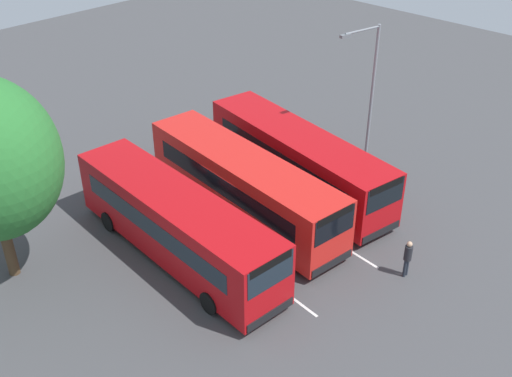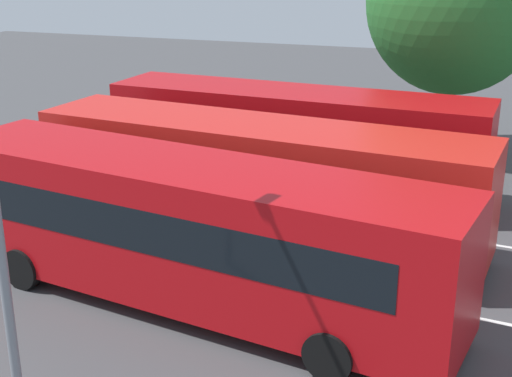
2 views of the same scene
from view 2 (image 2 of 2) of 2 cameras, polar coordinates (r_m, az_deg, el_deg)
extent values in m
plane|color=#424244|center=(18.22, 1.49, -4.11)|extent=(70.45, 70.45, 0.00)
cube|color=#B70C11|center=(21.38, 3.16, 4.22)|extent=(11.46, 3.22, 2.74)
cube|color=#19232D|center=(23.64, -9.83, 7.26)|extent=(0.26, 2.18, 1.15)
cube|color=#19232D|center=(20.20, 2.01, 4.31)|extent=(9.50, 0.71, 0.88)
cube|color=#19232D|center=(22.40, 4.23, 5.76)|extent=(9.50, 0.71, 0.88)
cube|color=black|center=(23.56, -9.93, 8.34)|extent=(0.23, 1.98, 0.32)
cube|color=black|center=(24.11, -9.64, 2.88)|extent=(0.25, 2.27, 0.36)
cylinder|color=black|center=(22.16, -6.79, 1.35)|extent=(0.94, 0.34, 0.93)
cylinder|color=black|center=(24.13, -4.06, 2.93)|extent=(0.94, 0.34, 0.93)
cylinder|color=black|center=(19.76, 11.85, -1.18)|extent=(0.94, 0.34, 0.93)
cylinder|color=black|center=(21.95, 13.09, 0.80)|extent=(0.94, 0.34, 0.93)
cube|color=red|center=(17.53, 0.06, 0.86)|extent=(11.52, 3.65, 2.74)
cube|color=black|center=(20.27, -14.55, 4.94)|extent=(0.35, 2.17, 1.15)
cube|color=black|center=(16.40, -1.73, 0.75)|extent=(9.47, 1.09, 0.88)
cube|color=black|center=(18.48, 1.65, 2.90)|extent=(9.47, 1.09, 0.88)
cube|color=black|center=(20.18, -14.70, 6.19)|extent=(0.31, 1.98, 0.32)
cube|color=black|center=(20.81, -14.18, -0.08)|extent=(0.34, 2.27, 0.36)
cylinder|color=black|center=(18.78, -11.56, -2.26)|extent=(0.95, 0.38, 0.93)
cylinder|color=black|center=(20.58, -7.72, -0.11)|extent=(0.95, 0.38, 0.93)
cylinder|color=black|center=(15.82, 10.25, -6.36)|extent=(0.95, 0.38, 0.93)
cylinder|color=black|center=(17.92, 12.25, -3.37)|extent=(0.95, 0.38, 0.93)
cube|color=#B70C11|center=(14.53, -5.39, -3.21)|extent=(11.58, 4.30, 2.74)
cube|color=black|center=(13.50, -8.28, -3.61)|extent=(9.40, 1.65, 0.88)
cube|color=black|center=(15.35, -2.94, -0.57)|extent=(9.40, 1.65, 0.88)
cylinder|color=black|center=(16.42, -18.23, -6.09)|extent=(0.96, 0.43, 0.93)
cylinder|color=black|center=(17.94, -12.86, -3.40)|extent=(0.96, 0.43, 0.93)
cylinder|color=black|center=(12.63, 5.87, -13.19)|extent=(0.96, 0.43, 0.93)
cylinder|color=black|center=(14.55, 9.53, -8.71)|extent=(0.96, 0.43, 0.93)
cylinder|color=#4C3823|center=(25.97, 15.01, 5.96)|extent=(0.44, 0.44, 3.09)
ellipsoid|color=#28702D|center=(25.42, 15.76, 14.30)|extent=(5.99, 5.40, 6.29)
cube|color=silver|center=(19.99, 3.23, -1.95)|extent=(14.46, 1.53, 0.01)
cube|color=silver|center=(16.50, -0.62, -6.69)|extent=(14.46, 1.53, 0.01)
camera|label=1|loc=(40.55, -17.74, 31.15)|focal=43.10mm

